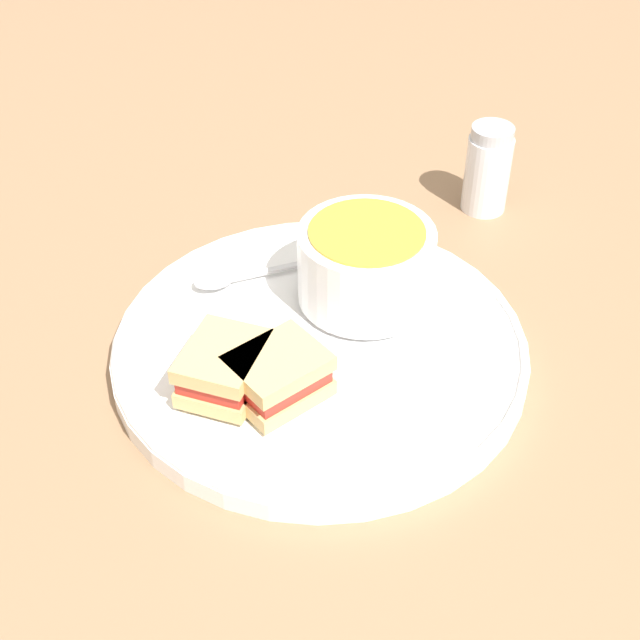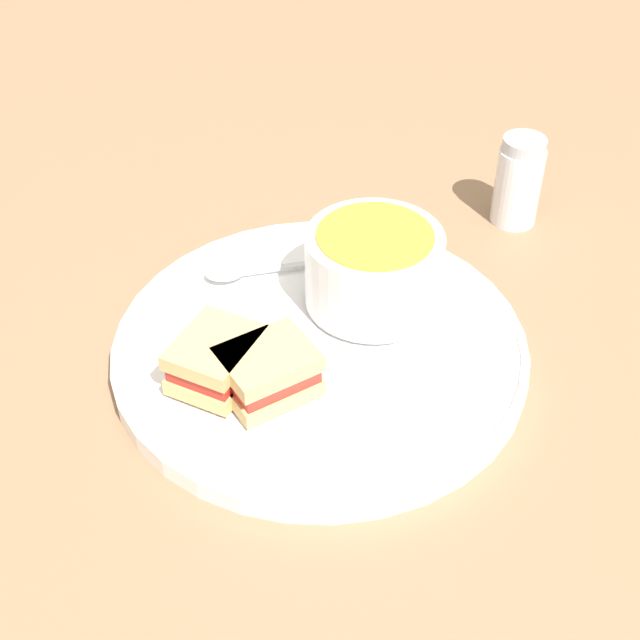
{
  "view_description": "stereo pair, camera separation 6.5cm",
  "coord_description": "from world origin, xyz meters",
  "px_view_note": "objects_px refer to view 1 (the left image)",
  "views": [
    {
      "loc": [
        -0.11,
        0.51,
        0.49
      ],
      "look_at": [
        0.0,
        0.0,
        0.04
      ],
      "focal_mm": 50.0,
      "sensor_mm": 36.0,
      "label": 1
    },
    {
      "loc": [
        -0.17,
        0.49,
        0.49
      ],
      "look_at": [
        0.0,
        0.0,
        0.04
      ],
      "focal_mm": 50.0,
      "sensor_mm": 36.0,
      "label": 2
    }
  ],
  "objects_px": {
    "sandwich_half_near": "(224,368)",
    "sandwich_half_far": "(278,375)",
    "salt_shaker": "(488,169)",
    "spoon": "(225,278)",
    "soup_bowl": "(366,264)"
  },
  "relations": [
    {
      "from": "sandwich_half_near",
      "to": "sandwich_half_far",
      "type": "xyz_separation_m",
      "value": [
        -0.04,
        -0.0,
        0.0
      ]
    },
    {
      "from": "salt_shaker",
      "to": "sandwich_half_far",
      "type": "bearing_deg",
      "value": 67.57
    },
    {
      "from": "sandwich_half_near",
      "to": "sandwich_half_far",
      "type": "relative_size",
      "value": 0.85
    },
    {
      "from": "spoon",
      "to": "salt_shaker",
      "type": "distance_m",
      "value": 0.28
    },
    {
      "from": "soup_bowl",
      "to": "sandwich_half_near",
      "type": "xyz_separation_m",
      "value": [
        0.08,
        0.13,
        -0.01
      ]
    },
    {
      "from": "soup_bowl",
      "to": "salt_shaker",
      "type": "relative_size",
      "value": 1.26
    },
    {
      "from": "soup_bowl",
      "to": "spoon",
      "type": "distance_m",
      "value": 0.12
    },
    {
      "from": "spoon",
      "to": "sandwich_half_far",
      "type": "xyz_separation_m",
      "value": [
        -0.08,
        0.12,
        0.01
      ]
    },
    {
      "from": "soup_bowl",
      "to": "sandwich_half_far",
      "type": "height_order",
      "value": "soup_bowl"
    },
    {
      "from": "soup_bowl",
      "to": "salt_shaker",
      "type": "xyz_separation_m",
      "value": [
        -0.09,
        -0.19,
        -0.01
      ]
    },
    {
      "from": "spoon",
      "to": "salt_shaker",
      "type": "bearing_deg",
      "value": -168.61
    },
    {
      "from": "soup_bowl",
      "to": "salt_shaker",
      "type": "bearing_deg",
      "value": -114.91
    },
    {
      "from": "spoon",
      "to": "sandwich_half_far",
      "type": "height_order",
      "value": "sandwich_half_far"
    },
    {
      "from": "soup_bowl",
      "to": "sandwich_half_near",
      "type": "bearing_deg",
      "value": 56.67
    },
    {
      "from": "soup_bowl",
      "to": "sandwich_half_near",
      "type": "relative_size",
      "value": 1.54
    }
  ]
}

